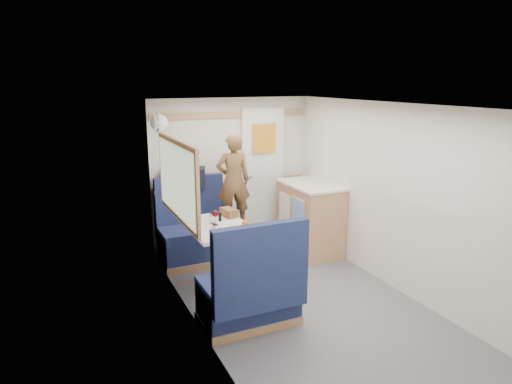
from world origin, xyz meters
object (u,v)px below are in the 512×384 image
cheese_block (235,227)px  duffel_bag (184,178)px  tray (243,233)px  beer_glass (229,213)px  dinette_table (218,239)px  tumbler_right (213,218)px  orange_fruit (245,224)px  bench_far (195,238)px  bread_loaf (229,213)px  bench_near (251,295)px  person (233,181)px  tumbler_left (213,232)px  pepper_grinder (220,217)px  wine_glass (215,214)px  dome_light (159,122)px  galley_counter (310,217)px

cheese_block → duffel_bag: bearing=95.9°
tray → beer_glass: bearing=81.4°
dinette_table → tumbler_right: (-0.03, 0.10, 0.21)m
dinette_table → orange_fruit: (0.21, -0.24, 0.21)m
bench_far → bread_loaf: (0.22, -0.61, 0.47)m
dinette_table → bench_near: 0.90m
person → tumbler_left: bearing=68.4°
bread_loaf → cheese_block: bearing=-103.8°
tray → pepper_grinder: bearing=96.6°
wine_glass → tumbler_left: (-0.15, -0.36, -0.07)m
dinette_table → tumbler_left: 0.43m
bench_far → dome_light: 1.50m
bench_far → cheese_block: 1.19m
tray → bread_loaf: (0.09, 0.62, 0.04)m
tray → bread_loaf: size_ratio=1.57×
person → cheese_block: bearing=78.8°
tray → tumbler_left: bearing=174.3°
pepper_grinder → person: bearing=55.7°
bench_far → bench_near: size_ratio=1.00×
dinette_table → galley_counter: galley_counter is taller
bench_near → cheese_block: 0.78m
person → bread_loaf: (-0.23, -0.43, -0.26)m
bench_far → dome_light: (-0.39, -0.01, 1.45)m
dinette_table → dome_light: 1.51m
bench_far → bread_loaf: bench_far is taller
cheese_block → pepper_grinder: (-0.03, 0.37, 0.01)m
dinette_table → tumbler_right: size_ratio=8.24×
bench_far → cheese_block: (0.10, -1.10, 0.45)m
bench_near → tray: bearing=75.5°
bench_near → dinette_table: bearing=90.0°
bench_near → tray: (0.13, 0.49, 0.43)m
bench_far → tumbler_right: bearing=-91.9°
duffel_bag → cheese_block: (0.14, -1.36, -0.27)m
bench_far → tumbler_right: 0.90m
galley_counter → orange_fruit: bearing=-147.8°
wine_glass → tumbler_right: size_ratio=1.50×
cheese_block → tumbler_right: (-0.12, 0.33, 0.02)m
orange_fruit → duffel_bag: bearing=100.6°
wine_glass → tumbler_left: 0.39m
bench_far → beer_glass: (0.22, -0.63, 0.47)m
wine_glass → bread_loaf: wine_glass is taller
beer_glass → cheese_block: bearing=-104.6°
bread_loaf → bench_near: bearing=-101.0°
bench_far → pepper_grinder: (0.07, -0.73, 0.47)m
duffel_bag → wine_glass: (0.02, -1.10, -0.18)m
tumbler_left → pepper_grinder: tumbler_left is taller
dinette_table → bench_far: 0.90m
galley_counter → tumbler_right: 1.59m
duffel_bag → tumbler_right: bearing=-69.7°
galley_counter → tumbler_right: bearing=-163.1°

